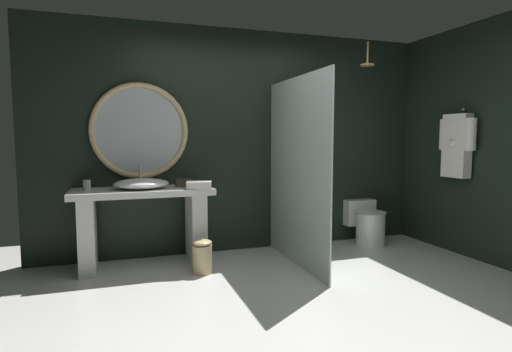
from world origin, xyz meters
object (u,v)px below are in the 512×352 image
Objects in this scene: tissue_box at (184,183)px; hanging_bathrobe at (457,143)px; round_wall_mirror at (140,131)px; waste_bin at (202,256)px; rain_shower_head at (367,63)px; vessel_sink at (141,184)px; toilet at (367,223)px; folded_hand_towel at (199,185)px; tumbler_cup at (87,185)px.

tissue_box is 0.21× the size of hanging_bathrobe.
round_wall_mirror is 3.08× the size of waste_bin.
hanging_bathrobe is (2.97, -0.72, 0.42)m from tissue_box.
vessel_sink is at bearing -179.54° from rain_shower_head.
vessel_sink reaches higher than toilet.
rain_shower_head reaches higher than folded_hand_towel.
tumbler_cup reaches higher than folded_hand_towel.
hanging_bathrobe is at bearing -48.93° from toilet.
waste_bin is at bearing -95.62° from folded_hand_towel.
round_wall_mirror is 3.53m from hanging_bathrobe.
folded_hand_towel is (1.09, -0.24, -0.01)m from tumbler_cup.
hanging_bathrobe reaches higher than vessel_sink.
vessel_sink reaches higher than tumbler_cup.
tissue_box is 3.09m from hanging_bathrobe.
tissue_box is at bearing 6.35° from vessel_sink.
rain_shower_head reaches higher than hanging_bathrobe.
folded_hand_towel is at bearing -174.71° from rain_shower_head.
tissue_box is at bearing -28.85° from round_wall_mirror.
folded_hand_towel is (0.02, 0.22, 0.69)m from waste_bin.
hanging_bathrobe is at bearing -13.68° from tissue_box.
folded_hand_towel is at bearing -39.72° from round_wall_mirror.
tissue_box is 0.31× the size of toilet.
toilet is 2.29m from folded_hand_towel.
tissue_box is 0.83m from waste_bin.
vessel_sink is 0.61m from round_wall_mirror.
waste_bin is (-2.87, 0.28, -1.11)m from hanging_bathrobe.
toilet is 2.27m from waste_bin.
vessel_sink is at bearing -173.65° from tissue_box.
tissue_box is at bearing -179.53° from toilet.
waste_bin is at bearing -168.87° from rain_shower_head.
folded_hand_towel is at bearing -173.73° from toilet.
round_wall_mirror is 1.52m from waste_bin.
tissue_box is 0.48× the size of waste_bin.
hanging_bathrobe is at bearing -15.75° from round_wall_mirror.
hanging_bathrobe reaches higher than waste_bin.
folded_hand_towel reaches higher than toilet.
round_wall_mirror reaches higher than tissue_box.
round_wall_mirror is 2.99m from toilet.
tumbler_cup is 0.63× the size of tissue_box.
rain_shower_head is 0.37× the size of hanging_bathrobe.
toilet is 2.11× the size of folded_hand_towel.
hanging_bathrobe is at bearing -11.18° from vessel_sink.
tissue_box is 0.26m from folded_hand_towel.
rain_shower_head is at bearing 11.13° from waste_bin.
tissue_box is 0.64× the size of folded_hand_towel.
vessel_sink is 0.53m from tumbler_cup.
vessel_sink is 3.40× the size of tissue_box.
rain_shower_head is at bearing 0.46° from vessel_sink.
vessel_sink is 1.04× the size of toilet.
hanging_bathrobe is (3.41, -0.67, 0.41)m from vessel_sink.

